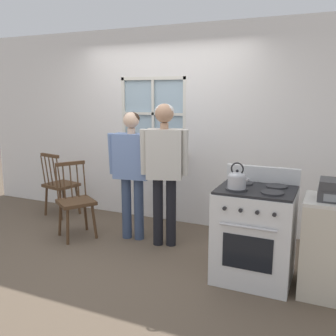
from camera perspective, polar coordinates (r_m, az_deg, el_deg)
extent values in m
plane|color=brown|center=(4.40, -7.95, -13.12)|extent=(16.00, 16.00, 0.00)
cube|color=white|center=(6.32, -16.68, 6.67)|extent=(2.50, 0.06, 2.70)
cube|color=white|center=(4.82, 19.17, 5.19)|extent=(2.90, 0.06, 2.70)
cube|color=white|center=(5.49, -2.12, -2.39)|extent=(1.00, 0.06, 1.02)
cube|color=white|center=(5.36, -2.27, 17.27)|extent=(1.00, 0.06, 0.67)
cube|color=silver|center=(5.32, -2.54, 2.62)|extent=(1.06, 0.10, 0.03)
cube|color=#9EB7C6|center=(5.34, -2.15, 8.28)|extent=(0.94, 0.01, 0.95)
cube|color=silver|center=(5.32, -2.30, 8.27)|extent=(0.04, 0.02, 1.01)
cube|color=silver|center=(5.32, -2.30, 8.27)|extent=(1.00, 0.02, 0.04)
cube|color=silver|center=(5.55, -6.78, 8.32)|extent=(0.04, 0.03, 1.01)
cube|color=silver|center=(5.12, 2.55, 8.14)|extent=(0.04, 0.03, 1.01)
cube|color=silver|center=(5.31, -2.34, 13.50)|extent=(1.00, 0.03, 0.04)
cube|color=silver|center=(5.37, -2.26, 3.08)|extent=(1.00, 0.03, 0.04)
cube|color=#4C331E|center=(4.88, -13.83, -5.07)|extent=(0.57, 0.57, 0.04)
cylinder|color=#4C331E|center=(4.76, -15.04, -8.62)|extent=(0.06, 0.09, 0.44)
cylinder|color=#4C331E|center=(4.86, -11.17, -8.02)|extent=(0.09, 0.06, 0.44)
cylinder|color=#4C331E|center=(5.05, -16.11, -7.50)|extent=(0.09, 0.06, 0.44)
cylinder|color=#4C331E|center=(5.15, -12.45, -6.97)|extent=(0.06, 0.09, 0.44)
cylinder|color=#4C331E|center=(4.93, -16.56, -2.31)|extent=(0.06, 0.05, 0.45)
cylinder|color=#4C331E|center=(4.95, -15.56, -2.19)|extent=(0.06, 0.05, 0.45)
cylinder|color=#4C331E|center=(4.98, -14.57, -2.07)|extent=(0.06, 0.05, 0.45)
cylinder|color=#4C331E|center=(5.00, -13.58, -1.95)|extent=(0.06, 0.05, 0.45)
cylinder|color=#4C331E|center=(5.03, -12.61, -1.83)|extent=(0.06, 0.05, 0.45)
cube|color=#4C331E|center=(4.93, -14.70, 0.67)|extent=(0.25, 0.34, 0.04)
cube|color=#4C331E|center=(5.83, -15.96, -2.50)|extent=(0.49, 0.48, 0.04)
cylinder|color=#4C331E|center=(5.85, -13.57, -4.77)|extent=(0.08, 0.07, 0.44)
cylinder|color=#4C331E|center=(6.11, -15.64, -4.19)|extent=(0.07, 0.08, 0.44)
cylinder|color=#4C331E|center=(5.66, -16.04, -5.45)|extent=(0.07, 0.08, 0.44)
cylinder|color=#4C331E|center=(5.93, -18.07, -4.82)|extent=(0.08, 0.07, 0.44)
cylinder|color=#4C331E|center=(5.54, -16.32, -0.82)|extent=(0.03, 0.07, 0.45)
cylinder|color=#4C331E|center=(5.61, -16.88, -0.71)|extent=(0.03, 0.07, 0.45)
cylinder|color=#4C331E|center=(5.68, -17.43, -0.59)|extent=(0.03, 0.07, 0.45)
cylinder|color=#4C331E|center=(5.75, -17.97, -0.48)|extent=(0.03, 0.07, 0.45)
cylinder|color=#4C331E|center=(5.82, -18.49, -0.37)|extent=(0.03, 0.07, 0.45)
cube|color=#4C331E|center=(5.63, -17.58, 1.82)|extent=(0.38, 0.12, 0.04)
cylinder|color=#384766|center=(4.77, -6.33, -6.07)|extent=(0.12, 0.12, 0.78)
cylinder|color=#384766|center=(4.71, -4.42, -6.27)|extent=(0.12, 0.12, 0.78)
cube|color=#6B84B7|center=(4.58, -5.53, 1.81)|extent=(0.46, 0.27, 0.55)
cylinder|color=#6B84B7|center=(4.66, -8.57, 2.17)|extent=(0.09, 0.12, 0.51)
cylinder|color=#6B84B7|center=(4.47, -2.57, 1.90)|extent=(0.09, 0.12, 0.51)
cylinder|color=beige|center=(4.54, -5.61, 5.64)|extent=(0.10, 0.10, 0.07)
sphere|color=beige|center=(4.53, -5.64, 7.28)|extent=(0.19, 0.19, 0.19)
ellipsoid|color=#332319|center=(4.54, -5.57, 7.51)|extent=(0.20, 0.20, 0.16)
cylinder|color=black|center=(4.53, -1.53, -6.68)|extent=(0.12, 0.12, 0.83)
cylinder|color=black|center=(4.51, 0.47, -6.76)|extent=(0.12, 0.12, 0.83)
cube|color=beige|center=(4.35, -0.55, 2.14)|extent=(0.45, 0.32, 0.58)
cylinder|color=beige|center=(4.36, -3.75, 2.46)|extent=(0.11, 0.13, 0.54)
cylinder|color=beige|center=(4.30, 2.62, 2.34)|extent=(0.11, 0.13, 0.54)
cylinder|color=tan|center=(4.31, -0.56, 6.43)|extent=(0.10, 0.10, 0.07)
sphere|color=tan|center=(4.30, -0.56, 8.34)|extent=(0.22, 0.22, 0.22)
ellipsoid|color=silver|center=(4.31, -0.54, 8.61)|extent=(0.22, 0.22, 0.18)
cube|color=silver|center=(3.81, 13.05, -9.95)|extent=(0.73, 0.64, 0.90)
cube|color=black|center=(3.67, 13.37, -3.22)|extent=(0.72, 0.61, 0.02)
cylinder|color=#2D2D30|center=(3.58, 10.40, -3.17)|extent=(0.20, 0.20, 0.02)
cylinder|color=#2D2D30|center=(3.52, 15.63, -3.66)|extent=(0.20, 0.20, 0.02)
cylinder|color=#2D2D30|center=(3.82, 11.32, -2.28)|extent=(0.20, 0.20, 0.02)
cylinder|color=#2D2D30|center=(3.76, 16.22, -2.72)|extent=(0.20, 0.20, 0.02)
cube|color=silver|center=(3.93, 14.24, -0.92)|extent=(0.73, 0.06, 0.16)
cube|color=black|center=(3.54, 11.96, -12.57)|extent=(0.45, 0.01, 0.32)
cylinder|color=silver|center=(3.42, 12.06, -8.85)|extent=(0.51, 0.02, 0.02)
cylinder|color=#232326|center=(3.44, 8.61, -6.11)|extent=(0.04, 0.02, 0.04)
cylinder|color=#232326|center=(3.40, 11.00, -6.37)|extent=(0.04, 0.02, 0.04)
cylinder|color=#232326|center=(3.38, 13.44, -6.62)|extent=(0.04, 0.02, 0.04)
cylinder|color=#232326|center=(3.36, 15.91, -6.87)|extent=(0.04, 0.02, 0.04)
cylinder|color=#B7B7BC|center=(3.56, 10.44, -2.10)|extent=(0.17, 0.17, 0.12)
ellipsoid|color=#B7B7BC|center=(3.55, 10.47, -1.16)|extent=(0.16, 0.16, 0.07)
sphere|color=black|center=(3.54, 10.50, -0.45)|extent=(0.03, 0.03, 0.03)
cylinder|color=#B7B7BC|center=(3.54, 11.72, -1.93)|extent=(0.08, 0.03, 0.07)
torus|color=black|center=(3.53, 10.51, -0.13)|extent=(0.12, 0.01, 0.12)
cylinder|color=#42474C|center=(5.34, -3.51, 3.23)|extent=(0.17, 0.17, 0.08)
cylinder|color=#33261C|center=(5.34, -3.52, 3.56)|extent=(0.15, 0.15, 0.01)
cone|color=#286033|center=(5.33, -3.26, 4.49)|extent=(0.06, 0.04, 0.16)
cone|color=#286033|center=(5.35, -3.37, 4.03)|extent=(0.04, 0.05, 0.08)
cone|color=#286033|center=(5.35, -3.64, 4.42)|extent=(0.07, 0.06, 0.15)
cone|color=#286033|center=(5.33, -3.79, 4.32)|extent=(0.05, 0.04, 0.13)
cone|color=#286033|center=(5.31, -3.68, 4.00)|extent=(0.04, 0.05, 0.08)
cone|color=#286033|center=(5.31, -3.41, 4.49)|extent=(0.08, 0.07, 0.17)
cube|color=beige|center=(3.75, 23.92, -11.29)|extent=(0.55, 0.50, 0.87)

